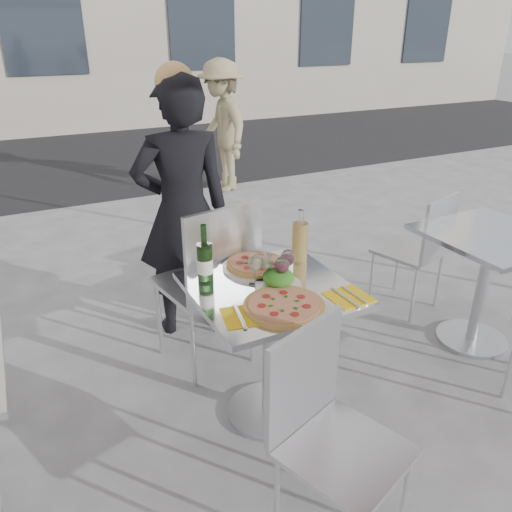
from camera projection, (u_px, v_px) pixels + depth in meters
name	position (u px, v px, depth m)	size (l,w,h in m)	color
ground	(269.00, 412.00, 2.65)	(80.00, 80.00, 0.00)	slate
street_asphalt	(76.00, 157.00, 7.93)	(24.00, 5.00, 0.00)	black
main_table	(270.00, 326.00, 2.42)	(0.72, 0.72, 0.75)	#B7BABF
side_table_right	(486.00, 266.00, 3.04)	(0.72, 0.72, 0.75)	#B7BABF
chair_far	(213.00, 275.00, 2.76)	(0.55, 0.56, 1.03)	silver
chair_near	(326.00, 422.00, 1.84)	(0.52, 0.53, 0.90)	silver
side_chair_rfar	(422.00, 244.00, 3.40)	(0.50, 0.50, 0.87)	silver
woman_diner	(183.00, 212.00, 3.09)	(0.60, 0.39, 1.65)	black
pedestrian_b	(222.00, 127.00, 6.04)	(1.01, 0.58, 1.56)	#93865F
pizza_near	(284.00, 306.00, 2.16)	(0.36, 0.36, 0.02)	tan
pizza_far	(256.00, 265.00, 2.52)	(0.34, 0.34, 0.03)	white
salad_plate	(278.00, 279.00, 2.33)	(0.22, 0.22, 0.09)	white
wine_bottle	(205.00, 261.00, 2.33)	(0.07, 0.08, 0.29)	#224B1C
carafe	(300.00, 242.00, 2.53)	(0.08, 0.08, 0.29)	#D5B75B
sugar_shaker	(287.00, 263.00, 2.45)	(0.06, 0.06, 0.11)	white
wineglass_white_a	(255.00, 263.00, 2.32)	(0.07, 0.07, 0.16)	white
wineglass_white_b	(266.00, 262.00, 2.33)	(0.07, 0.07, 0.16)	white
wineglass_red_a	(282.00, 266.00, 2.29)	(0.07, 0.07, 0.16)	white
wineglass_red_b	(288.00, 259.00, 2.36)	(0.07, 0.07, 0.16)	white
napkin_left	(244.00, 316.00, 2.10)	(0.21, 0.21, 0.01)	yellow
napkin_right	(349.00, 297.00, 2.25)	(0.18, 0.20, 0.01)	yellow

